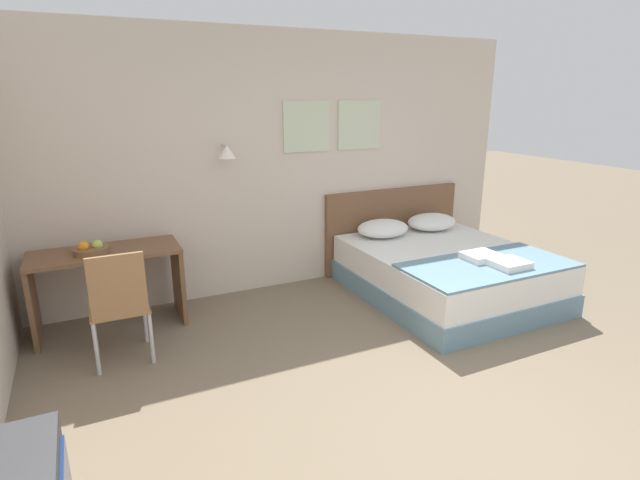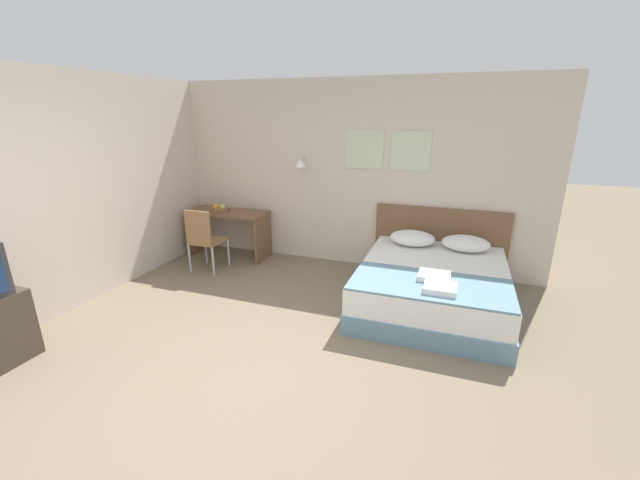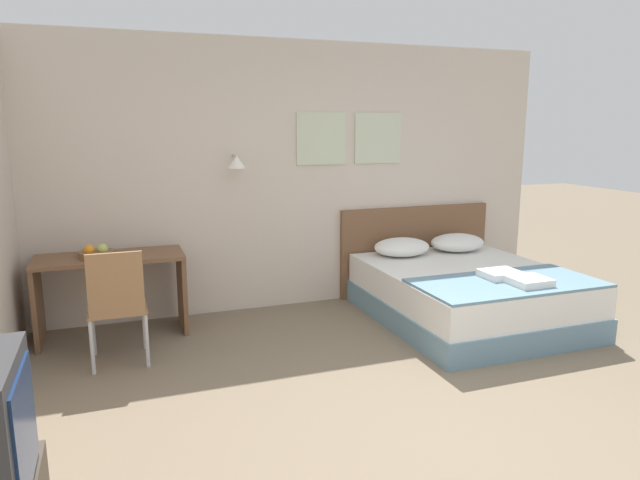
{
  "view_description": "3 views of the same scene",
  "coord_description": "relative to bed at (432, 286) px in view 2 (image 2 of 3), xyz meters",
  "views": [
    {
      "loc": [
        -1.82,
        -1.91,
        2.03
      ],
      "look_at": [
        -0.14,
        1.57,
        0.89
      ],
      "focal_mm": 28.0,
      "sensor_mm": 36.0,
      "label": 1
    },
    {
      "loc": [
        1.62,
        -2.51,
        2.18
      ],
      "look_at": [
        0.2,
        1.5,
        0.8
      ],
      "focal_mm": 22.0,
      "sensor_mm": 36.0,
      "label": 2
    },
    {
      "loc": [
        -1.65,
        -2.54,
        1.83
      ],
      "look_at": [
        -0.17,
        1.54,
        0.96
      ],
      "focal_mm": 32.0,
      "sensor_mm": 36.0,
      "label": 3
    }
  ],
  "objects": [
    {
      "name": "ground_plane",
      "position": [
        -1.45,
        -1.88,
        -0.25
      ],
      "size": [
        24.0,
        24.0,
        0.0
      ],
      "primitive_type": "plane",
      "color": "#756651"
    },
    {
      "name": "headboard",
      "position": [
        -0.0,
        1.02,
        0.23
      ],
      "size": [
        1.77,
        0.06,
        0.96
      ],
      "color": "brown",
      "rests_on": "ground_plane"
    },
    {
      "name": "throw_blanket",
      "position": [
        -0.0,
        -0.57,
        0.27
      ],
      "size": [
        1.6,
        0.79,
        0.02
      ],
      "color": "#66899E",
      "rests_on": "bed"
    },
    {
      "name": "wall_left",
      "position": [
        -3.94,
        -1.92,
        1.08
      ],
      "size": [
        0.06,
        5.93,
        2.65
      ],
      "color": "beige",
      "rests_on": "ground_plane"
    },
    {
      "name": "folded_towel_near_foot",
      "position": [
        0.03,
        -0.43,
        0.31
      ],
      "size": [
        0.32,
        0.27,
        0.06
      ],
      "color": "white",
      "rests_on": "throw_blanket"
    },
    {
      "name": "desk",
      "position": [
        -3.17,
        0.71,
        0.26
      ],
      "size": [
        1.24,
        0.54,
        0.73
      ],
      "color": "brown",
      "rests_on": "ground_plane"
    },
    {
      "name": "fruit_bowl",
      "position": [
        -3.28,
        0.67,
        0.52
      ],
      "size": [
        0.29,
        0.29,
        0.12
      ],
      "color": "brown",
      "rests_on": "desk"
    },
    {
      "name": "pillow_right",
      "position": [
        0.34,
        0.7,
        0.35
      ],
      "size": [
        0.59,
        0.47,
        0.19
      ],
      "color": "white",
      "rests_on": "bed"
    },
    {
      "name": "desk_chair",
      "position": [
        -3.14,
        -0.0,
        0.28
      ],
      "size": [
        0.43,
        0.43,
        0.92
      ],
      "color": "#8E6642",
      "rests_on": "ground_plane"
    },
    {
      "name": "folded_towel_mid_bed",
      "position": [
        0.11,
        -0.71,
        0.31
      ],
      "size": [
        0.31,
        0.28,
        0.06
      ],
      "color": "white",
      "rests_on": "throw_blanket"
    },
    {
      "name": "wall_back",
      "position": [
        -1.45,
        1.07,
        1.08
      ],
      "size": [
        5.72,
        0.31,
        2.65
      ],
      "color": "beige",
      "rests_on": "ground_plane"
    },
    {
      "name": "pillow_left",
      "position": [
        -0.34,
        0.7,
        0.35
      ],
      "size": [
        0.59,
        0.47,
        0.19
      ],
      "color": "white",
      "rests_on": "bed"
    },
    {
      "name": "bed",
      "position": [
        0.0,
        0.0,
        0.0
      ],
      "size": [
        1.65,
        1.97,
        0.5
      ],
      "color": "#66899E",
      "rests_on": "ground_plane"
    }
  ]
}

